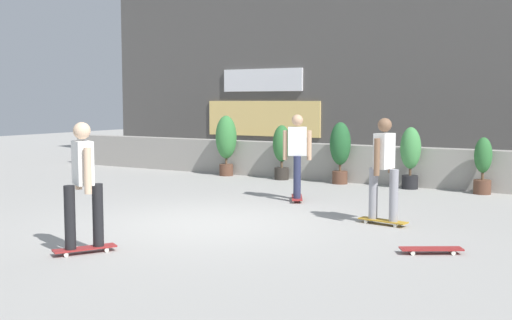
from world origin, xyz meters
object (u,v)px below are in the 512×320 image
potted_plant_3 (410,154)px  skater_by_wall_right (83,181)px  potted_plant_2 (340,148)px  skateboard_near_camera (431,249)px  potted_plant_4 (483,164)px  skater_by_wall_left (384,166)px  skater_mid_plaza (297,153)px  potted_plant_1 (282,149)px  potted_plant_0 (226,141)px

potted_plant_3 → skater_by_wall_right: size_ratio=0.81×
potted_plant_2 → skateboard_near_camera: potted_plant_2 is taller
potted_plant_2 → potted_plant_4: size_ratio=1.22×
potted_plant_4 → skater_by_wall_right: size_ratio=0.71×
potted_plant_4 → skater_by_wall_left: (-0.70, -4.24, 0.31)m
potted_plant_4 → skater_by_wall_left: skater_by_wall_left is taller
potted_plant_3 → skater_mid_plaza: skater_mid_plaza is taller
potted_plant_3 → skater_by_wall_left: (0.85, -4.24, 0.16)m
skater_by_wall_left → skateboard_near_camera: (1.18, -1.53, -0.88)m
skater_mid_plaza → potted_plant_3: bearing=63.0°
potted_plant_1 → skateboard_near_camera: potted_plant_1 is taller
potted_plant_0 → skater_mid_plaza: (3.48, -2.79, 0.02)m
potted_plant_1 → potted_plant_4: size_ratio=1.13×
potted_plant_1 → potted_plant_2: (1.57, -0.00, 0.07)m
potted_plant_2 → skater_by_wall_left: size_ratio=0.86×
potted_plant_2 → skateboard_near_camera: (3.71, -5.77, -0.78)m
potted_plant_0 → skater_by_wall_right: size_ratio=0.93×
skateboard_near_camera → potted_plant_0: bearing=140.2°
potted_plant_2 → skater_by_wall_right: size_ratio=0.86×
potted_plant_0 → skater_mid_plaza: 4.46m
skater_by_wall_left → potted_plant_0: bearing=143.6°
potted_plant_0 → potted_plant_2: 3.22m
potted_plant_3 → skater_by_wall_left: bearing=-78.7°
potted_plant_0 → skater_by_wall_right: 8.57m
potted_plant_0 → potted_plant_3: potted_plant_0 is taller
potted_plant_2 → potted_plant_4: bearing=0.0°
potted_plant_1 → skater_mid_plaza: (1.83, -2.79, 0.17)m
potted_plant_1 → skater_by_wall_right: bearing=-80.1°
potted_plant_2 → skater_by_wall_right: bearing=-91.2°
potted_plant_0 → skater_mid_plaza: skater_mid_plaza is taller
skater_by_wall_right → skateboard_near_camera: 4.56m
potted_plant_2 → skater_by_wall_right: (-0.16, -8.01, 0.10)m
potted_plant_1 → skateboard_near_camera: (5.27, -5.77, -0.71)m
skater_mid_plaza → potted_plant_4: bearing=43.2°
potted_plant_3 → skater_by_wall_right: (-1.85, -8.01, 0.16)m
skater_by_wall_right → skateboard_near_camera: size_ratio=2.15×
potted_plant_0 → skater_by_wall_right: (3.05, -8.01, 0.02)m
skater_by_wall_left → skater_mid_plaza: bearing=147.3°
potted_plant_3 → potted_plant_1: bearing=180.0°
potted_plant_0 → skater_by_wall_left: skater_by_wall_left is taller
potted_plant_2 → skater_by_wall_left: (2.53, -4.24, 0.10)m
potted_plant_4 → skateboard_near_camera: size_ratio=1.52×
potted_plant_1 → skater_by_wall_right: size_ratio=0.80×
potted_plant_4 → skater_by_wall_right: 8.71m
skater_by_wall_right → potted_plant_1: bearing=99.9°
potted_plant_4 → skater_by_wall_right: bearing=-113.0°
potted_plant_4 → skater_mid_plaza: 4.08m
potted_plant_2 → potted_plant_4: (3.23, 0.00, -0.21)m
potted_plant_1 → potted_plant_2: 1.57m
skateboard_near_camera → skater_by_wall_right: bearing=-149.9°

